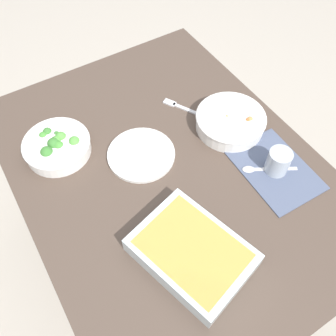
% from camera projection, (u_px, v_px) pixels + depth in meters
% --- Properties ---
extents(ground_plane, '(6.00, 6.00, 0.00)m').
position_uv_depth(ground_plane, '(168.00, 256.00, 1.77)').
color(ground_plane, '#B2A899').
extents(dining_table, '(1.20, 0.90, 0.74)m').
position_uv_depth(dining_table, '(168.00, 183.00, 1.24)').
color(dining_table, '#4C3D33').
rests_on(dining_table, ground_plane).
extents(placemat, '(0.29, 0.21, 0.00)m').
position_uv_depth(placemat, '(275.00, 169.00, 1.16)').
color(placemat, '#4C5670').
rests_on(placemat, dining_table).
extents(stew_bowl, '(0.24, 0.24, 0.06)m').
position_uv_depth(stew_bowl, '(230.00, 121.00, 1.24)').
color(stew_bowl, white).
rests_on(stew_bowl, dining_table).
extents(broccoli_bowl, '(0.22, 0.22, 0.07)m').
position_uv_depth(broccoli_bowl, '(57.00, 146.00, 1.18)').
color(broccoli_bowl, white).
rests_on(broccoli_bowl, dining_table).
extents(baking_dish, '(0.35, 0.29, 0.06)m').
position_uv_depth(baking_dish, '(192.00, 252.00, 0.96)').
color(baking_dish, silver).
rests_on(baking_dish, dining_table).
extents(drink_cup, '(0.07, 0.07, 0.08)m').
position_uv_depth(drink_cup, '(278.00, 163.00, 1.13)').
color(drink_cup, '#B2BCC6').
rests_on(drink_cup, dining_table).
extents(side_plate, '(0.22, 0.22, 0.01)m').
position_uv_depth(side_plate, '(141.00, 154.00, 1.19)').
color(side_plate, silver).
rests_on(side_plate, dining_table).
extents(spoon_by_stew, '(0.14, 0.13, 0.01)m').
position_uv_depth(spoon_by_stew, '(228.00, 136.00, 1.23)').
color(spoon_by_stew, silver).
rests_on(spoon_by_stew, dining_table).
extents(spoon_by_broccoli, '(0.14, 0.14, 0.01)m').
position_uv_depth(spoon_by_broccoli, '(71.00, 153.00, 1.19)').
color(spoon_by_broccoli, silver).
rests_on(spoon_by_broccoli, dining_table).
extents(spoon_spare, '(0.10, 0.16, 0.01)m').
position_uv_depth(spoon_spare, '(262.00, 169.00, 1.15)').
color(spoon_spare, silver).
rests_on(spoon_spare, dining_table).
extents(fork_on_table, '(0.16, 0.10, 0.01)m').
position_uv_depth(fork_on_table, '(182.00, 108.00, 1.31)').
color(fork_on_table, silver).
rests_on(fork_on_table, dining_table).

